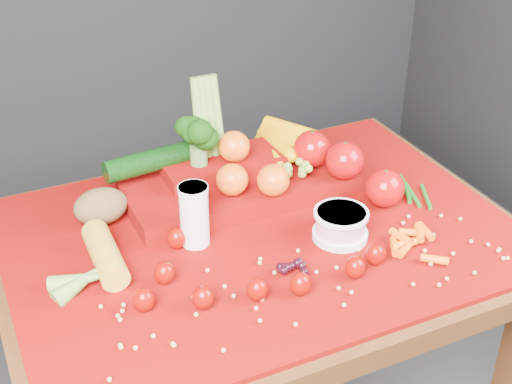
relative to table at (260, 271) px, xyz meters
name	(u,v)px	position (x,y,z in m)	size (l,w,h in m)	color
table	(260,271)	(0.00, 0.00, 0.00)	(1.10, 0.80, 0.75)	#391A0D
red_cloth	(260,234)	(0.00, 0.00, 0.10)	(1.05, 0.75, 0.01)	#6A0303
milk_glass	(194,213)	(-0.14, 0.02, 0.18)	(0.06, 0.06, 0.14)	silver
yogurt_bowl	(341,224)	(0.14, -0.09, 0.14)	(0.12, 0.12, 0.06)	silver
strawberry_scatter	(232,273)	(-0.12, -0.14, 0.13)	(0.54, 0.28, 0.05)	#7C0A05
dark_grape_cluster	(293,269)	(-0.01, -0.16, 0.12)	(0.06, 0.05, 0.03)	black
soybean_scatter	(304,283)	(0.00, -0.20, 0.11)	(0.84, 0.24, 0.01)	#AC9A4A
corn_ear	(92,271)	(-0.36, -0.01, 0.13)	(0.18, 0.23, 0.06)	gold
potato	(101,206)	(-0.30, 0.18, 0.15)	(0.12, 0.09, 0.08)	brown
baby_carrot_pile	(423,245)	(0.27, -0.21, 0.12)	(0.17, 0.17, 0.03)	#EA5B08
green_bean_pile	(416,191)	(0.40, -0.01, 0.11)	(0.14, 0.12, 0.01)	#165914
produce_mound	(253,171)	(0.05, 0.15, 0.17)	(0.61, 0.36, 0.27)	#6A0303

